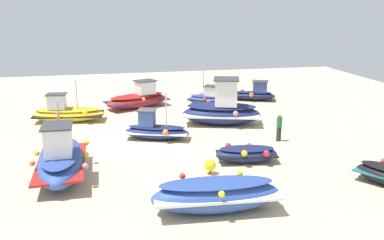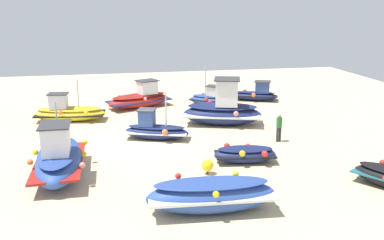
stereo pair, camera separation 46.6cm
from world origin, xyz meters
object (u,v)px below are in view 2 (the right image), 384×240
Objects in this scene: fishing_boat_7 at (256,94)px; mooring_buoy_0 at (208,165)px; fishing_boat_0 at (223,110)px; fishing_boat_9 at (140,99)px; fishing_boat_1 at (245,154)px; fishing_boat_2 at (155,130)px; person_walking at (279,126)px; fishing_boat_3 at (59,159)px; fishing_boat_5 at (211,195)px; fishing_boat_6 at (69,112)px; fishing_boat_8 at (209,98)px.

fishing_boat_7 is 16.38m from mooring_buoy_0.
fishing_boat_9 is at bearing 146.37° from fishing_boat_0.
fishing_boat_1 is 2.45m from mooring_buoy_0.
fishing_boat_2 is at bearing 16.32° from mooring_buoy_0.
person_walking is at bearing -78.17° from fishing_boat_9.
fishing_boat_0 is at bearing -134.37° from fishing_boat_2.
fishing_boat_7 is at bearing -103.65° from fishing_boat_1.
fishing_boat_5 is (-4.69, -5.91, -0.16)m from fishing_boat_3.
fishing_boat_1 is at bearing 140.03° from fishing_boat_6.
fishing_boat_7 is 5.83× the size of mooring_buoy_0.
fishing_boat_0 reaches higher than fishing_boat_9.
fishing_boat_1 is at bearing -88.02° from fishing_boat_7.
fishing_boat_1 is at bearing -95.37° from fishing_boat_9.
fishing_boat_6 is at bearing 116.36° from fishing_boat_5.
fishing_boat_0 is at bearing 171.19° from fishing_boat_6.
fishing_boat_6 is 1.53× the size of fishing_boat_8.
fishing_boat_7 is at bearing -116.74° from fishing_boat_2.
person_walking is (-7.05, -11.93, 0.36)m from fishing_boat_6.
fishing_boat_2 is 6.89m from fishing_boat_3.
fishing_boat_8 is at bearing 80.30° from fishing_boat_5.
fishing_boat_3 is 1.01× the size of fishing_boat_9.
fishing_boat_5 reaches higher than mooring_buoy_0.
fishing_boat_8 is 13.97m from mooring_buoy_0.
fishing_boat_7 is at bearing -19.14° from fishing_boat_9.
fishing_boat_7 is at bearing -158.34° from fishing_boat_6.
mooring_buoy_0 is at bearing -105.19° from fishing_boat_9.
fishing_boat_1 is 0.79× the size of fishing_boat_7.
person_walking is at bearing -128.12° from fishing_boat_1.
fishing_boat_3 reaches higher than fishing_boat_6.
person_walking is (-4.17, -2.12, -0.03)m from fishing_boat_0.
fishing_boat_3 is 13.82m from fishing_boat_9.
fishing_boat_9 is at bearing -153.62° from fishing_boat_8.
fishing_boat_0 is 1.08× the size of fishing_boat_5.
fishing_boat_2 is 9.56m from fishing_boat_5.
fishing_boat_1 is 0.66× the size of fishing_boat_6.
fishing_boat_1 is at bearing -62.38° from mooring_buoy_0.
fishing_boat_8 reaches higher than fishing_boat_6.
fishing_boat_9 is (2.99, -4.99, 0.06)m from fishing_boat_6.
fishing_boat_0 is at bearing 76.35° from fishing_boat_5.
person_walking is at bearing 56.41° from fishing_boat_5.
fishing_boat_9 is at bearing -69.34° from fishing_boat_2.
fishing_boat_6 is at bearing -171.86° from fishing_boat_9.
fishing_boat_3 is 1.31× the size of fishing_boat_7.
fishing_boat_8 is at bearing 102.57° from fishing_boat_0.
fishing_boat_9 is (12.86, 4.04, 0.23)m from fishing_boat_1.
fishing_boat_0 is at bearing -19.94° from mooring_buoy_0.
fishing_boat_1 is 0.61× the size of fishing_boat_9.
fishing_boat_1 is 0.61× the size of fishing_boat_3.
fishing_boat_7 is at bearing -26.99° from mooring_buoy_0.
fishing_boat_9 is (8.16, 0.17, 0.10)m from fishing_boat_2.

